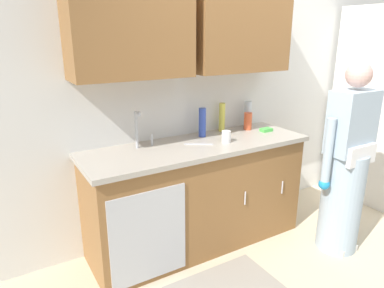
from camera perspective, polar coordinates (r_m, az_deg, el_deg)
name	(u,v)px	position (r m, az deg, el deg)	size (l,w,h in m)	color
ground_plane	(297,263)	(3.21, 16.67, -17.95)	(9.00, 9.00, 0.00)	beige
kitchen_wall_with_uppers	(219,73)	(3.31, 4.38, 11.39)	(4.80, 0.44, 2.70)	silver
closet_door_panel	(377,111)	(4.13, 27.70, 4.69)	(1.10, 0.04, 2.10)	silver
counter_cabinet	(197,197)	(3.13, 0.80, -8.56)	(1.90, 0.62, 0.90)	brown
countertop	(197,146)	(2.95, 0.87, -0.31)	(1.96, 0.66, 0.04)	#A8A093
sink	(149,154)	(2.77, -6.96, -1.58)	(0.50, 0.36, 0.35)	#B7BABF
person_at_sink	(345,175)	(3.23, 23.56, -4.57)	(0.55, 0.34, 1.62)	white
bottle_water_tall	(248,114)	(3.50, 8.98, 4.78)	(0.07, 0.07, 0.25)	silver
bottle_soap	(202,122)	(3.12, 1.69, 3.51)	(0.06, 0.06, 0.26)	#334CB2
bottle_water_short	(248,121)	(3.41, 9.03, 3.67)	(0.08, 0.08, 0.16)	#E05933
bottle_cleaner_spray	(222,117)	(3.31, 4.87, 4.34)	(0.06, 0.06, 0.27)	#D8D14C
cup_by_sink	(226,137)	(2.98, 5.55, 1.19)	(0.08, 0.08, 0.10)	white
knife_on_counter	(199,144)	(2.93, 1.09, -0.01)	(0.24, 0.02, 0.01)	silver
sponge	(266,130)	(3.39, 11.92, 2.27)	(0.11, 0.07, 0.03)	#4CBF4C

